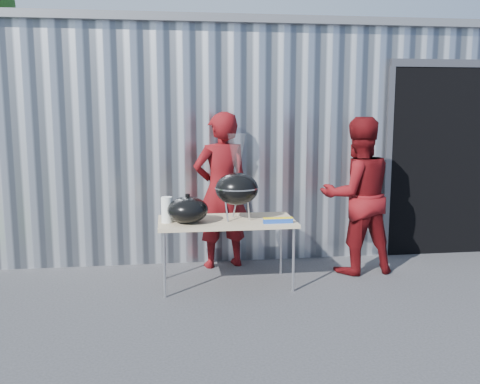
{
  "coord_description": "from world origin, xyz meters",
  "views": [
    {
      "loc": [
        -0.84,
        -5.0,
        1.98
      ],
      "look_at": [
        -0.04,
        0.81,
        1.05
      ],
      "focal_mm": 40.0,
      "sensor_mm": 36.0,
      "label": 1
    }
  ],
  "objects": [
    {
      "name": "ground",
      "position": [
        0.0,
        0.0,
        0.0
      ],
      "size": [
        80.0,
        80.0,
        0.0
      ],
      "primitive_type": "plane",
      "color": "#323235"
    },
    {
      "name": "building",
      "position": [
        0.92,
        4.59,
        1.54
      ],
      "size": [
        8.2,
        6.2,
        3.1
      ],
      "color": "silver",
      "rests_on": "ground"
    },
    {
      "name": "folding_table",
      "position": [
        -0.2,
        0.76,
        0.71
      ],
      "size": [
        1.5,
        0.75,
        0.75
      ],
      "color": "tan",
      "rests_on": "ground"
    },
    {
      "name": "kettle_grill",
      "position": [
        -0.08,
        0.74,
        1.16
      ],
      "size": [
        0.48,
        0.48,
        0.95
      ],
      "color": "black",
      "rests_on": "folding_table"
    },
    {
      "name": "grill_lid",
      "position": [
        -0.63,
        0.66,
        0.89
      ],
      "size": [
        0.44,
        0.44,
        0.32
      ],
      "color": "black",
      "rests_on": "folding_table"
    },
    {
      "name": "paper_towels",
      "position": [
        -0.85,
        0.71,
        0.89
      ],
      "size": [
        0.12,
        0.12,
        0.28
      ],
      "primitive_type": "cylinder",
      "color": "white",
      "rests_on": "folding_table"
    },
    {
      "name": "white_tub",
      "position": [
        -0.75,
        0.94,
        0.8
      ],
      "size": [
        0.2,
        0.15,
        0.1
      ],
      "primitive_type": "cube",
      "color": "white",
      "rests_on": "folding_table"
    },
    {
      "name": "foil_box",
      "position": [
        0.33,
        0.51,
        0.78
      ],
      "size": [
        0.32,
        0.05,
        0.06
      ],
      "color": "#1A45AC",
      "rests_on": "folding_table"
    },
    {
      "name": "person_cook",
      "position": [
        -0.17,
        1.5,
        0.97
      ],
      "size": [
        0.79,
        0.6,
        1.93
      ],
      "primitive_type": "imported",
      "rotation": [
        0.0,
        0.0,
        3.36
      ],
      "color": "#5B0B0E",
      "rests_on": "ground"
    },
    {
      "name": "person_bystander",
      "position": [
        1.41,
        1.05,
        0.94
      ],
      "size": [
        0.97,
        0.79,
        1.87
      ],
      "primitive_type": "imported",
      "rotation": [
        0.0,
        0.0,
        3.24
      ],
      "color": "#5B0B0E",
      "rests_on": "ground"
    }
  ]
}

